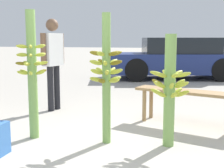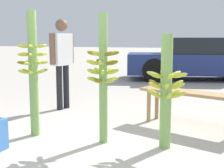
% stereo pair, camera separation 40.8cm
% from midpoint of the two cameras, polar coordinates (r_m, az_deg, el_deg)
% --- Properties ---
extents(ground_plane, '(80.00, 80.00, 0.00)m').
position_cam_midpoint_polar(ground_plane, '(3.52, -7.45, -12.69)').
color(ground_plane, '#B2AA9E').
extents(banana_stalk_left, '(0.40, 0.40, 1.61)m').
position_cam_midpoint_polar(banana_stalk_left, '(4.06, -17.21, 2.12)').
color(banana_stalk_left, '#7AA851').
rests_on(banana_stalk_left, ground_plane).
extents(banana_stalk_center, '(0.42, 0.41, 1.56)m').
position_cam_midpoint_polar(banana_stalk_center, '(3.69, -4.20, 1.63)').
color(banana_stalk_center, '#7AA851').
rests_on(banana_stalk_center, ground_plane).
extents(banana_stalk_right, '(0.48, 0.47, 1.31)m').
position_cam_midpoint_polar(banana_stalk_right, '(3.62, 7.35, -0.98)').
color(banana_stalk_right, '#7AA851').
rests_on(banana_stalk_right, ground_plane).
extents(vendor_person, '(0.26, 0.57, 1.60)m').
position_cam_midpoint_polar(vendor_person, '(5.56, -12.85, 5.04)').
color(vendor_person, black).
rests_on(vendor_person, ground_plane).
extents(market_bench, '(1.57, 0.80, 0.52)m').
position_cam_midpoint_polar(market_bench, '(4.58, 11.17, -2.23)').
color(market_bench, '#99754C').
rests_on(market_bench, ground_plane).
extents(parked_car, '(4.37, 2.66, 1.29)m').
position_cam_midpoint_polar(parked_car, '(10.03, 10.45, 4.60)').
color(parked_car, navy).
rests_on(parked_car, ground_plane).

